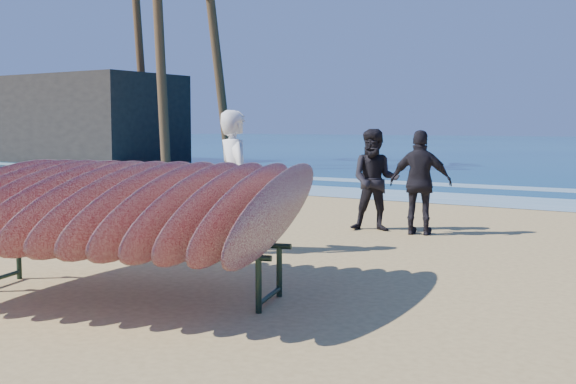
# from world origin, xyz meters

# --- Properties ---
(ground) EXTENTS (120.00, 120.00, 0.00)m
(ground) POSITION_xyz_m (0.00, 0.00, 0.00)
(ground) COLOR tan
(ground) RESTS_ON ground
(foam_near) EXTENTS (160.00, 160.00, 0.00)m
(foam_near) POSITION_xyz_m (0.00, 10.00, 0.01)
(foam_near) COLOR white
(foam_near) RESTS_ON ground
(foam_far) EXTENTS (160.00, 160.00, 0.00)m
(foam_far) POSITION_xyz_m (0.00, 13.50, 0.01)
(foam_far) COLOR white
(foam_far) RESTS_ON ground
(surfboard_rack) EXTENTS (3.91, 3.77, 1.43)m
(surfboard_rack) POSITION_xyz_m (-0.93, -0.71, 0.90)
(surfboard_rack) COLOR black
(surfboard_rack) RESTS_ON ground
(person_white) EXTENTS (0.82, 0.75, 1.87)m
(person_white) POSITION_xyz_m (-1.51, 1.83, 0.93)
(person_white) COLOR white
(person_white) RESTS_ON ground
(person_dark_a) EXTENTS (0.95, 0.85, 1.61)m
(person_dark_a) POSITION_xyz_m (-0.79, 4.54, 0.81)
(person_dark_a) COLOR black
(person_dark_a) RESTS_ON ground
(person_dark_b) EXTENTS (1.00, 0.60, 1.60)m
(person_dark_b) POSITION_xyz_m (-0.03, 4.54, 0.80)
(person_dark_b) COLOR black
(person_dark_b) RESTS_ON ground
(building) EXTENTS (8.72, 4.85, 3.88)m
(building) POSITION_xyz_m (-21.83, 17.08, 1.94)
(building) COLOR #2D2823
(building) RESTS_ON ground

